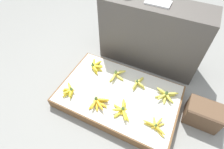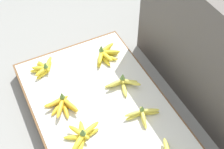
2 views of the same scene
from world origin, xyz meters
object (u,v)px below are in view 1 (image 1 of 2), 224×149
banana_bunch_middle_left (95,66)px  foam_tray_white (158,2)px  banana_bunch_front_left (70,91)px  banana_bunch_front_midright (122,110)px  banana_bunch_middle_midleft (117,75)px  banana_bunch_front_midleft (98,102)px  banana_bunch_front_right (156,126)px  wooden_crate (203,114)px  banana_bunch_middle_right (166,95)px  banana_bunch_middle_midright (138,83)px

banana_bunch_middle_left → foam_tray_white: bearing=46.7°
banana_bunch_front_left → banana_bunch_front_midright: (0.61, 0.03, 0.00)m
banana_bunch_front_midright → banana_bunch_middle_left: 0.67m
banana_bunch_front_left → banana_bunch_middle_midleft: 0.56m
banana_bunch_front_midleft → banana_bunch_front_midright: bearing=5.7°
banana_bunch_front_midright → banana_bunch_front_right: 0.35m
wooden_crate → banana_bunch_front_midright: size_ratio=1.39×
banana_bunch_middle_midleft → foam_tray_white: bearing=69.7°
banana_bunch_middle_left → banana_bunch_middle_right: bearing=-2.8°
banana_bunch_front_right → banana_bunch_middle_midleft: bearing=145.7°
banana_bunch_front_midright → banana_bunch_middle_right: size_ratio=0.97×
banana_bunch_front_midleft → banana_bunch_middle_right: (0.61, 0.39, -0.00)m
banana_bunch_middle_midleft → banana_bunch_middle_midright: 0.27m
banana_bunch_front_right → banana_bunch_front_left: bearing=-178.5°
wooden_crate → banana_bunch_middle_midright: 0.72m
banana_bunch_middle_midleft → banana_bunch_middle_midright: bearing=-0.7°
banana_bunch_middle_midright → foam_tray_white: 0.87m
banana_bunch_front_right → banana_bunch_middle_left: banana_bunch_middle_left is taller
banana_bunch_front_left → banana_bunch_front_right: (0.96, 0.02, -0.01)m
banana_bunch_front_midright → banana_bunch_front_midleft: bearing=-174.3°
banana_bunch_middle_right → foam_tray_white: foam_tray_white is taller
banana_bunch_front_left → banana_bunch_middle_left: size_ratio=0.89×
wooden_crate → banana_bunch_middle_left: (-1.28, 0.07, 0.04)m
banana_bunch_front_midright → banana_bunch_middle_left: banana_bunch_middle_left is taller
banana_bunch_middle_midleft → banana_bunch_middle_right: (0.59, -0.03, -0.00)m
banana_bunch_middle_left → wooden_crate: bearing=-3.2°
banana_bunch_front_left → banana_bunch_middle_right: bearing=22.6°
banana_bunch_middle_right → foam_tray_white: (-0.39, 0.57, 0.68)m
banana_bunch_front_midright → banana_bunch_middle_left: bearing=142.7°
banana_bunch_front_midright → foam_tray_white: foam_tray_white is taller
banana_bunch_middle_midleft → banana_bunch_middle_midright: size_ratio=1.02×
foam_tray_white → banana_bunch_front_right: bearing=-67.5°
banana_bunch_front_midleft → banana_bunch_middle_midright: banana_bunch_front_midleft is taller
banana_bunch_middle_left → foam_tray_white: foam_tray_white is taller
banana_bunch_front_midleft → banana_bunch_front_right: (0.61, 0.02, -0.01)m
banana_bunch_front_left → banana_bunch_middle_midleft: (0.37, 0.43, 0.00)m
banana_bunch_front_midleft → banana_bunch_middle_right: banana_bunch_front_midleft is taller
banana_bunch_middle_left → banana_bunch_front_right: bearing=-25.2°
banana_bunch_front_midleft → banana_bunch_middle_left: size_ratio=0.89×
banana_bunch_front_left → banana_bunch_front_midleft: 0.35m
banana_bunch_front_left → banana_bunch_front_midleft: banana_bunch_front_midleft is taller
banana_bunch_middle_midleft → banana_bunch_front_midleft: bearing=-92.7°
banana_bunch_middle_midright → wooden_crate: bearing=-4.3°
banana_bunch_front_left → banana_bunch_middle_midright: bearing=33.7°
banana_bunch_front_midright → banana_bunch_middle_midleft: (-0.24, 0.39, -0.00)m
banana_bunch_middle_left → banana_bunch_middle_midright: banana_bunch_middle_left is taller
banana_bunch_front_midleft → banana_bunch_front_right: 0.61m
banana_bunch_middle_midright → banana_bunch_front_midright: bearing=-93.8°
banana_bunch_middle_left → foam_tray_white: size_ratio=0.83×
banana_bunch_front_midright → banana_bunch_middle_midleft: bearing=121.5°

